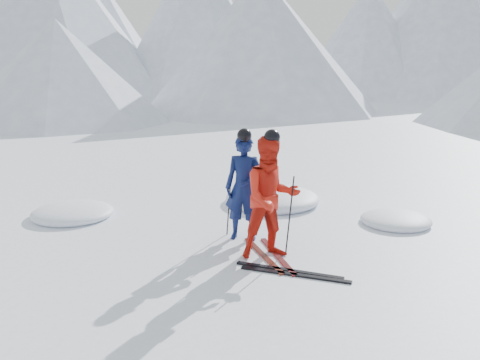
# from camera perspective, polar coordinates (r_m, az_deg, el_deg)

# --- Properties ---
(ground) EXTENTS (160.00, 160.00, 0.00)m
(ground) POSITION_cam_1_polar(r_m,az_deg,el_deg) (8.77, 9.46, -8.07)
(ground) COLOR white
(ground) RESTS_ON ground
(mountain_range) EXTENTS (106.15, 62.94, 15.53)m
(mountain_range) POSITION_cam_1_polar(r_m,az_deg,el_deg) (44.06, 16.91, 17.01)
(mountain_range) COLOR #B2BCD1
(mountain_range) RESTS_ON ground
(skier_blue) EXTENTS (0.74, 0.52, 1.91)m
(skier_blue) POSITION_cam_1_polar(r_m,az_deg,el_deg) (9.07, 0.48, -0.87)
(skier_blue) COLOR #0B1543
(skier_blue) RESTS_ON ground
(skier_red) EXTENTS (1.20, 1.09, 2.01)m
(skier_red) POSITION_cam_1_polar(r_m,az_deg,el_deg) (8.22, 3.52, -2.00)
(skier_red) COLOR red
(skier_red) RESTS_ON ground
(pole_blue_left) EXTENTS (0.13, 0.09, 1.27)m
(pole_blue_left) POSITION_cam_1_polar(r_m,az_deg,el_deg) (9.33, -1.23, -2.50)
(pole_blue_left) COLOR black
(pole_blue_left) RESTS_ON ground
(pole_blue_right) EXTENTS (0.13, 0.08, 1.27)m
(pole_blue_right) POSITION_cam_1_polar(r_m,az_deg,el_deg) (9.36, 2.20, -2.46)
(pole_blue_right) COLOR black
(pole_blue_right) RESTS_ON ground
(pole_red_left) EXTENTS (0.13, 0.10, 1.33)m
(pole_red_left) POSITION_cam_1_polar(r_m,az_deg,el_deg) (8.58, 1.63, -3.67)
(pole_red_left) COLOR black
(pole_red_left) RESTS_ON ground
(pole_red_right) EXTENTS (0.13, 0.09, 1.33)m
(pole_red_right) POSITION_cam_1_polar(r_m,az_deg,el_deg) (8.44, 5.61, -4.01)
(pole_red_right) COLOR black
(pole_red_right) RESTS_ON ground
(ski_worn_left) EXTENTS (0.83, 1.56, 0.03)m
(ski_worn_left) POSITION_cam_1_polar(r_m,az_deg,el_deg) (8.54, 2.61, -8.40)
(ski_worn_left) COLOR black
(ski_worn_left) RESTS_ON ground
(ski_worn_right) EXTENTS (0.73, 1.61, 0.03)m
(ski_worn_right) POSITION_cam_1_polar(r_m,az_deg,el_deg) (8.52, 4.24, -8.47)
(ski_worn_right) COLOR black
(ski_worn_right) RESTS_ON ground
(ski_loose_a) EXTENTS (1.68, 0.48, 0.03)m
(ski_loose_a) POSITION_cam_1_polar(r_m,az_deg,el_deg) (7.96, 5.50, -10.07)
(ski_loose_a) COLOR black
(ski_loose_a) RESTS_ON ground
(ski_loose_b) EXTENTS (1.68, 0.42, 0.03)m
(ski_loose_b) POSITION_cam_1_polar(r_m,az_deg,el_deg) (7.82, 6.18, -10.52)
(ski_loose_b) COLOR black
(ski_loose_b) RESTS_ON ground
(snow_lumps) EXTENTS (8.16, 3.59, 0.48)m
(snow_lumps) POSITION_cam_1_polar(r_m,az_deg,el_deg) (11.15, -0.17, -3.33)
(snow_lumps) COLOR white
(snow_lumps) RESTS_ON ground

